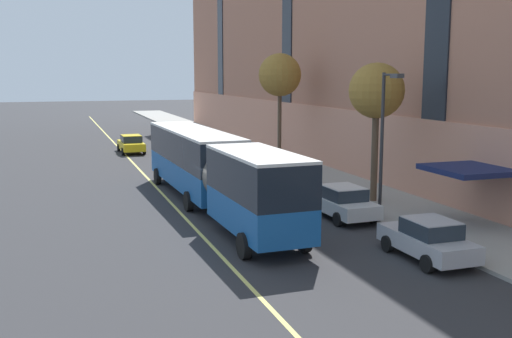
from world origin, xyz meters
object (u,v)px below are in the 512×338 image
(parked_car_white_2, at_px, (341,202))
(street_tree_far_uptown, at_px, (280,76))
(parked_car_silver_1, at_px, (251,162))
(parked_car_silver_3, at_px, (428,239))
(street_tree_mid_block, at_px, (377,92))
(parked_car_red_4, at_px, (213,146))
(city_bus, at_px, (212,167))
(street_lamp, at_px, (385,129))
(taxi_cab, at_px, (131,144))

(parked_car_white_2, xyz_separation_m, street_tree_far_uptown, (3.10, 16.15, 5.86))
(parked_car_silver_1, distance_m, street_tree_far_uptown, 7.17)
(parked_car_white_2, xyz_separation_m, parked_car_silver_3, (0.04, -6.90, -0.00))
(parked_car_silver_1, xyz_separation_m, street_tree_mid_block, (3.13, -11.10, 5.06))
(parked_car_silver_1, xyz_separation_m, street_tree_far_uptown, (3.13, 2.69, 5.86))
(parked_car_red_4, xyz_separation_m, street_tree_mid_block, (3.10, -21.27, 5.06))
(parked_car_white_2, height_order, parked_car_silver_3, same)
(parked_car_silver_3, xyz_separation_m, street_tree_mid_block, (3.06, 9.25, 5.06))
(city_bus, relative_size, street_tree_far_uptown, 2.42)
(parked_car_silver_3, xyz_separation_m, street_tree_far_uptown, (3.06, 23.05, 5.87))
(parked_car_white_2, relative_size, street_tree_far_uptown, 0.58)
(street_lamp, bearing_deg, parked_car_white_2, 154.09)
(city_bus, bearing_deg, parked_car_white_2, -35.22)
(parked_car_silver_1, bearing_deg, street_tree_far_uptown, 40.68)
(taxi_cab, bearing_deg, parked_car_red_4, -29.29)
(street_tree_mid_block, distance_m, street_lamp, 3.82)
(parked_car_silver_1, xyz_separation_m, parked_car_silver_3, (0.08, -20.35, -0.00))
(parked_car_silver_3, height_order, street_tree_mid_block, street_tree_mid_block)
(parked_car_white_2, height_order, taxi_cab, same)
(parked_car_silver_1, bearing_deg, parked_car_silver_3, -89.78)
(parked_car_white_2, relative_size, street_tree_mid_block, 0.65)
(parked_car_silver_3, relative_size, street_tree_mid_block, 0.58)
(city_bus, bearing_deg, parked_car_red_4, 75.00)
(parked_car_silver_3, bearing_deg, taxi_cab, 100.66)
(city_bus, xyz_separation_m, taxi_cab, (-1.05, 23.45, -1.37))
(parked_car_red_4, height_order, street_lamp, street_lamp)
(parked_car_silver_1, bearing_deg, taxi_cab, 114.76)
(parked_car_silver_3, xyz_separation_m, taxi_cab, (-6.42, 34.10, 0.00))
(parked_car_silver_3, bearing_deg, street_tree_far_uptown, 82.45)
(parked_car_red_4, bearing_deg, parked_car_silver_3, -89.92)
(parked_car_white_2, relative_size, street_lamp, 0.70)
(street_tree_far_uptown, bearing_deg, parked_car_white_2, -100.86)
(parked_car_white_2, relative_size, taxi_cab, 1.03)
(street_tree_far_uptown, relative_size, street_lamp, 1.21)
(parked_car_silver_3, bearing_deg, street_lamp, 74.38)
(parked_car_white_2, xyz_separation_m, parked_car_red_4, (-0.00, 23.63, 0.00))
(city_bus, bearing_deg, street_tree_mid_block, -9.46)
(parked_car_white_2, height_order, parked_car_red_4, same)
(parked_car_silver_1, relative_size, parked_car_silver_3, 1.04)
(city_bus, relative_size, parked_car_red_4, 4.13)
(parked_car_white_2, bearing_deg, street_lamp, -25.91)
(taxi_cab, distance_m, street_tree_far_uptown, 15.70)
(parked_car_white_2, xyz_separation_m, street_lamp, (1.74, -0.84, 3.48))
(parked_car_silver_1, height_order, parked_car_white_2, same)
(city_bus, relative_size, street_tree_mid_block, 2.72)
(parked_car_silver_1, bearing_deg, parked_car_white_2, -89.85)
(street_tree_mid_block, bearing_deg, parked_car_silver_1, 105.77)
(parked_car_red_4, bearing_deg, city_bus, -105.00)
(city_bus, xyz_separation_m, street_tree_mid_block, (8.42, -1.40, 3.69))
(taxi_cab, relative_size, street_lamp, 0.68)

